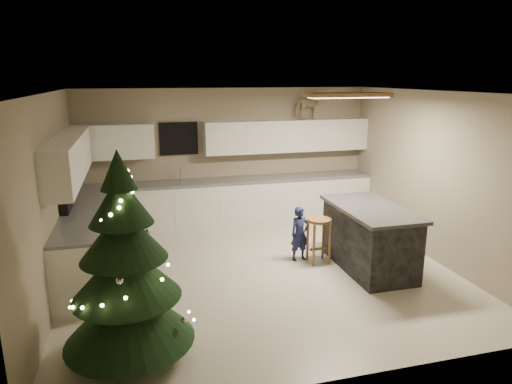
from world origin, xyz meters
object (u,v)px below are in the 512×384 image
at_px(island, 369,237).
at_px(bar_stool, 319,230).
at_px(toddler, 300,234).
at_px(christmas_tree, 126,277).
at_px(rocking_horse, 310,106).

xyz_separation_m(island, bar_stool, (-0.64, 0.39, 0.05)).
distance_m(island, bar_stool, 0.75).
distance_m(bar_stool, toddler, 0.32).
bearing_deg(bar_stool, island, -31.24).
xyz_separation_m(bar_stool, christmas_tree, (-2.81, -1.80, 0.36)).
relative_size(island, rocking_horse, 2.70).
height_order(christmas_tree, rocking_horse, rocking_horse).
bearing_deg(island, christmas_tree, -157.76).
relative_size(bar_stool, christmas_tree, 0.33).
distance_m(island, toddler, 1.05).
height_order(christmas_tree, toddler, christmas_tree).
relative_size(bar_stool, rocking_horse, 1.12).
height_order(island, toddler, island).
relative_size(toddler, rocking_horse, 1.36).
relative_size(christmas_tree, toddler, 2.51).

